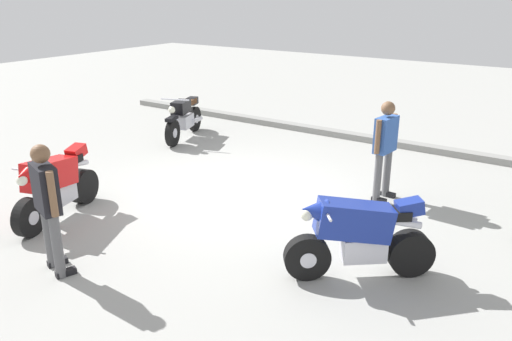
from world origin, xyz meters
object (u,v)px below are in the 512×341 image
object	(u,v)px
motorcycle_black_cruiser	(184,118)
motorcycle_blue_sportbike	(360,235)
person_in_black_shirt	(47,201)
motorcycle_red_sportbike	(55,184)
person_in_blue_shirt	(385,144)

from	to	relation	value
motorcycle_black_cruiser	motorcycle_blue_sportbike	bearing A→B (deg)	39.84
motorcycle_black_cruiser	person_in_black_shirt	bearing A→B (deg)	7.12
motorcycle_red_sportbike	motorcycle_blue_sportbike	world-z (taller)	same
motorcycle_black_cruiser	person_in_blue_shirt	bearing A→B (deg)	60.03
motorcycle_blue_sportbike	person_in_blue_shirt	distance (m)	2.81
person_in_black_shirt	motorcycle_blue_sportbike	bearing A→B (deg)	-38.99
motorcycle_blue_sportbike	person_in_blue_shirt	bearing A→B (deg)	-114.04
motorcycle_blue_sportbike	motorcycle_black_cruiser	size ratio (longest dim) A/B	0.81
motorcycle_blue_sportbike	person_in_black_shirt	distance (m)	3.97
person_in_black_shirt	person_in_blue_shirt	bearing A→B (deg)	-10.01
person_in_black_shirt	person_in_blue_shirt	distance (m)	5.47
motorcycle_blue_sportbike	person_in_black_shirt	size ratio (longest dim) A/B	0.93
person_in_blue_shirt	motorcycle_red_sportbike	bearing A→B (deg)	-130.90
motorcycle_red_sportbike	motorcycle_blue_sportbike	size ratio (longest dim) A/B	1.17
motorcycle_red_sportbike	person_in_blue_shirt	size ratio (longest dim) A/B	1.10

